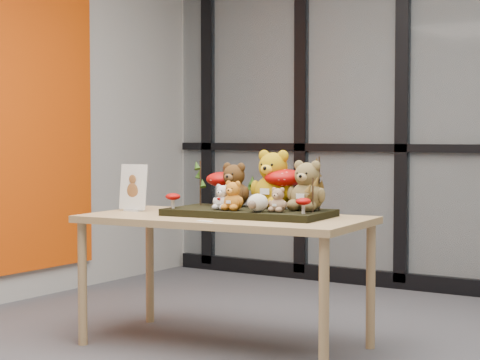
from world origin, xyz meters
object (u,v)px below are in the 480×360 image
Objects in this scene: bear_beige_small at (278,198)px; mushroom_front_right at (303,205)px; mushroom_back_right at (284,187)px; sign_holder at (133,190)px; plush_cream_hedgehog at (258,202)px; bear_brown_medium at (234,182)px; mushroom_front_left at (173,200)px; diorama_tray at (249,213)px; bear_small_yellow at (233,194)px; bear_pooh_yellow at (273,176)px; display_table at (225,228)px; bear_tan_back at (307,183)px; bear_white_bow at (223,196)px; mushroom_back_left at (223,187)px.

mushroom_front_right is (0.15, -0.01, -0.03)m from bear_beige_small.
sign_holder is at bearing -164.99° from mushroom_back_right.
bear_beige_small is at bearing 27.54° from plush_cream_hedgehog.
bear_brown_medium is at bearing -174.26° from mushroom_back_right.
mushroom_front_left is at bearing -132.36° from bear_brown_medium.
mushroom_front_left is (-0.37, -0.18, 0.06)m from diorama_tray.
bear_small_yellow is at bearing 169.31° from plush_cream_hedgehog.
mushroom_front_left is at bearing -12.74° from sign_holder.
mushroom_front_right is at bearing 1.39° from sign_holder.
bear_small_yellow is at bearing -108.59° from diorama_tray.
mushroom_back_right reaches higher than diorama_tray.
bear_pooh_yellow is 3.94× the size of mushroom_front_right.
bear_tan_back reaches higher than display_table.
bear_tan_back is at bearing -14.12° from bear_pooh_yellow.
plush_cream_hedgehog is at bearing -91.57° from mushroom_back_right.
bear_small_yellow is 0.26m from bear_beige_small.
bear_pooh_yellow reaches higher than plush_cream_hedgehog.
sign_holder is (-0.85, 0.03, 0.03)m from plush_cream_hedgehog.
bear_pooh_yellow reaches higher than mushroom_front_right.
bear_tan_back is at bearing -5.83° from bear_brown_medium.
diorama_tray is 5.82× the size of bear_white_bow.
mushroom_back_right is 0.89m from sign_holder.
mushroom_front_left is at bearing -171.21° from bear_white_bow.
sign_holder is at bearing -176.91° from diorama_tray.
sign_holder is at bearing -152.54° from mushroom_back_left.
diorama_tray is at bearing 71.41° from bear_small_yellow.
bear_white_bow is 0.29m from mushroom_front_left.
bear_brown_medium reaches higher than diorama_tray.
sign_holder is (-1.02, -0.19, -0.06)m from bear_tan_back.
mushroom_back_left reaches higher than plush_cream_hedgehog.
bear_beige_small is 0.94m from sign_holder.
diorama_tray is 6.17× the size of bear_beige_small.
bear_pooh_yellow reaches higher than bear_tan_back.
diorama_tray is 0.36m from bear_tan_back.
bear_tan_back is 0.45m from bear_white_bow.
bear_small_yellow is at bearing -125.00° from mushroom_back_right.
mushroom_front_left is 0.76m from mushroom_front_right.
plush_cream_hedgehog is (0.06, -0.26, -0.12)m from bear_pooh_yellow.
bear_pooh_yellow reaches higher than mushroom_back_right.
display_table is 4.53× the size of bear_pooh_yellow.
mushroom_back_right is 0.88× the size of sign_holder.
mushroom_back_right is 0.61m from mushroom_front_left.
bear_white_bow is 0.47m from mushroom_front_right.
sign_holder is (-1.10, -0.02, 0.04)m from mushroom_front_right.
mushroom_back_left reaches higher than bear_beige_small.
sign_holder reaches higher than mushroom_front_left.
diorama_tray reaches higher than display_table.
mushroom_front_left reaches higher than display_table.
bear_beige_small is at bearing 4.09° from bear_small_yellow.
mushroom_front_right is at bearing -7.20° from bear_beige_small.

